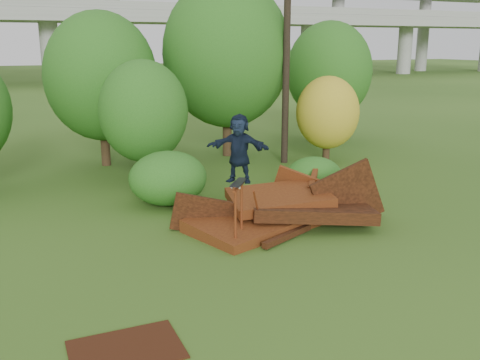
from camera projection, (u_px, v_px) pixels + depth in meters
name	position (u px, v px, depth m)	size (l,w,h in m)	color
ground	(308.00, 264.00, 12.18)	(240.00, 240.00, 0.00)	#2D5116
scrap_pile	(283.00, 211.00, 14.77)	(6.02, 3.56, 2.26)	#481D0D
grind_rail	(239.00, 209.00, 13.17)	(0.61, 0.74, 1.51)	maroon
skateboard	(239.00, 182.00, 13.05)	(0.74, 0.84, 0.09)	black
skater	(239.00, 148.00, 12.84)	(1.54, 0.49, 1.66)	black
flat_plate	(126.00, 349.00, 8.77)	(1.80, 1.28, 0.03)	#36180B
tree_1	(101.00, 76.00, 21.13)	(4.42, 4.42, 6.15)	black
tree_2	(144.00, 111.00, 18.55)	(3.10, 3.10, 4.37)	black
tree_3	(227.00, 54.00, 22.82)	(5.47, 5.47, 7.59)	black
tree_4	(328.00, 113.00, 22.04)	(2.61, 2.61, 3.60)	black
tree_5	(329.00, 71.00, 26.61)	(4.25, 4.25, 5.97)	black
shrub_left	(168.00, 178.00, 16.51)	(2.43, 2.24, 1.68)	#1D5617
shrub_right	(314.00, 178.00, 17.25)	(1.91, 1.75, 1.35)	#1D5617
utility_pole	(287.00, 38.00, 21.27)	(1.40, 0.28, 9.99)	black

